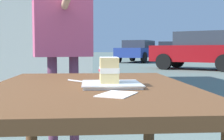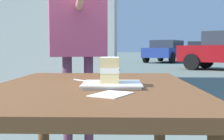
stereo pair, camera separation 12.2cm
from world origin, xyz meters
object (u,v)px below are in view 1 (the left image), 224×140
(patio_table, at_px, (92,108))
(parked_car_extra, at_px, (176,50))
(parked_car_far, at_px, (138,51))
(cake_slice, at_px, (110,70))
(diner_person, at_px, (63,23))
(parked_car_near, at_px, (200,50))
(paper_napkin, at_px, (118,94))
(dessert_plate, at_px, (112,85))
(dessert_fork, at_px, (82,82))

(patio_table, bearing_deg, parked_car_extra, 162.56)
(patio_table, distance_m, parked_car_far, 18.39)
(cake_slice, xyz_separation_m, diner_person, (-1.07, -0.29, 0.29))
(parked_car_near, distance_m, parked_car_far, 7.42)
(paper_napkin, xyz_separation_m, parked_car_near, (-11.13, 4.51, 0.12))
(dessert_plate, relative_size, diner_person, 0.15)
(cake_slice, xyz_separation_m, dessert_fork, (-0.14, -0.12, -0.07))
(dessert_fork, height_order, parked_car_far, parked_car_far)
(patio_table, bearing_deg, cake_slice, 58.28)
(dessert_fork, distance_m, paper_napkin, 0.40)
(patio_table, bearing_deg, parked_car_far, 170.12)
(diner_person, distance_m, parked_car_near, 10.94)
(patio_table, distance_m, dessert_fork, 0.15)
(diner_person, distance_m, parked_car_extra, 21.81)
(diner_person, bearing_deg, parked_car_far, 168.85)
(cake_slice, xyz_separation_m, paper_napkin, (0.24, 0.01, -0.07))
(parked_car_near, bearing_deg, paper_napkin, -22.07)
(cake_slice, relative_size, dessert_fork, 0.84)
(dessert_plate, relative_size, parked_car_extra, 0.05)
(paper_napkin, bearing_deg, parked_car_far, 170.54)
(parked_car_near, bearing_deg, dessert_plate, -22.49)
(dessert_plate, bearing_deg, parked_car_far, 170.42)
(parked_car_extra, bearing_deg, dessert_fork, -17.62)
(patio_table, xyz_separation_m, parked_car_extra, (-21.67, 6.81, 0.16))
(paper_napkin, bearing_deg, diner_person, -166.98)
(cake_slice, relative_size, parked_car_near, 0.03)
(diner_person, height_order, parked_car_extra, diner_person)
(paper_napkin, xyz_separation_m, diner_person, (-1.31, -0.30, 0.36))
(dessert_plate, xyz_separation_m, diner_person, (-1.09, -0.30, 0.35))
(dessert_fork, xyz_separation_m, parked_car_near, (-10.75, 4.65, 0.11))
(patio_table, xyz_separation_m, parked_car_far, (-18.12, 3.15, 0.16))
(parked_car_extra, bearing_deg, dessert_plate, -17.19)
(dessert_plate, bearing_deg, parked_car_extra, 162.81)
(paper_napkin, relative_size, parked_car_near, 0.04)
(cake_slice, height_order, parked_car_extra, parked_car_extra)
(dessert_plate, xyz_separation_m, paper_napkin, (0.22, 0.00, -0.01))
(patio_table, xyz_separation_m, paper_napkin, (0.28, 0.09, 0.11))
(cake_slice, distance_m, parked_car_far, 18.43)
(dessert_plate, relative_size, cake_slice, 2.08)
(paper_napkin, distance_m, parked_car_extra, 22.96)
(parked_car_far, bearing_deg, dessert_fork, -10.07)
(cake_slice, height_order, diner_person, diner_person)
(dessert_fork, relative_size, parked_car_near, 0.03)
(dessert_plate, relative_size, parked_car_far, 0.06)
(parked_car_near, relative_size, parked_car_extra, 0.86)
(patio_table, distance_m, parked_car_near, 11.78)
(diner_person, height_order, parked_car_near, diner_person)
(dessert_fork, bearing_deg, diner_person, -169.78)
(dessert_fork, height_order, diner_person, diner_person)
(dessert_plate, bearing_deg, paper_napkin, 1.04)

